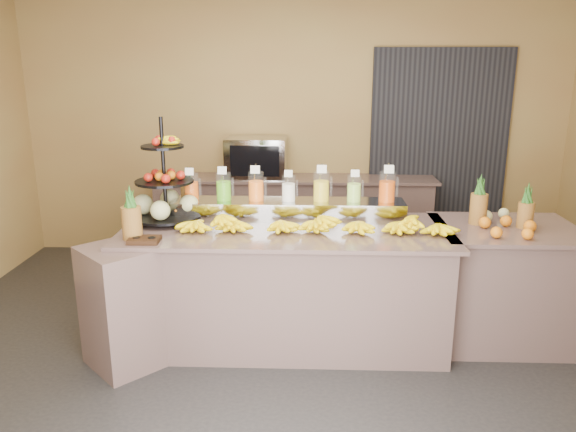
# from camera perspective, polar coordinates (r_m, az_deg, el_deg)

# --- Properties ---
(ground) EXTENTS (6.00, 6.00, 0.00)m
(ground) POSITION_cam_1_polar(r_m,az_deg,el_deg) (4.36, -0.33, -14.24)
(ground) COLOR black
(ground) RESTS_ON ground
(room_envelope) EXTENTS (6.04, 5.02, 2.82)m
(room_envelope) POSITION_cam_1_polar(r_m,az_deg,el_deg) (4.57, 2.45, 11.91)
(room_envelope) COLOR olive
(room_envelope) RESTS_ON ground
(buffet_counter) EXTENTS (2.75, 1.25, 0.93)m
(buffet_counter) POSITION_cam_1_polar(r_m,az_deg,el_deg) (4.39, -1.71, -7.23)
(buffet_counter) COLOR gray
(buffet_counter) RESTS_ON ground
(right_counter) EXTENTS (1.08, 0.88, 0.93)m
(right_counter) POSITION_cam_1_polar(r_m,az_deg,el_deg) (4.77, 20.89, -6.39)
(right_counter) COLOR gray
(right_counter) RESTS_ON ground
(back_ledge) EXTENTS (3.10, 0.55, 0.93)m
(back_ledge) POSITION_cam_1_polar(r_m,az_deg,el_deg) (6.27, 0.53, -0.18)
(back_ledge) COLOR gray
(back_ledge) RESTS_ON ground
(pitcher_tray) EXTENTS (1.85, 0.30, 0.15)m
(pitcher_tray) POSITION_cam_1_polar(r_m,az_deg,el_deg) (4.51, 0.06, 0.66)
(pitcher_tray) COLOR gray
(pitcher_tray) RESTS_ON buffet_counter
(juice_pitcher_orange_a) EXTENTS (0.12, 0.12, 0.28)m
(juice_pitcher_orange_a) POSITION_cam_1_polar(r_m,az_deg,el_deg) (4.57, -9.78, 2.79)
(juice_pitcher_orange_a) COLOR silver
(juice_pitcher_orange_a) RESTS_ON pitcher_tray
(juice_pitcher_green) EXTENTS (0.12, 0.13, 0.29)m
(juice_pitcher_green) POSITION_cam_1_polar(r_m,az_deg,el_deg) (4.52, -6.55, 2.85)
(juice_pitcher_green) COLOR silver
(juice_pitcher_green) RESTS_ON pitcher_tray
(juice_pitcher_orange_b) EXTENTS (0.13, 0.13, 0.30)m
(juice_pitcher_orange_b) POSITION_cam_1_polar(r_m,az_deg,el_deg) (4.49, -3.26, 2.87)
(juice_pitcher_orange_b) COLOR silver
(juice_pitcher_orange_b) RESTS_ON pitcher_tray
(juice_pitcher_milk) EXTENTS (0.11, 0.11, 0.27)m
(juice_pitcher_milk) POSITION_cam_1_polar(r_m,az_deg,el_deg) (4.47, 0.06, 2.70)
(juice_pitcher_milk) COLOR silver
(juice_pitcher_milk) RESTS_ON pitcher_tray
(juice_pitcher_lemon) EXTENTS (0.13, 0.13, 0.31)m
(juice_pitcher_lemon) POSITION_cam_1_polar(r_m,az_deg,el_deg) (4.47, 3.40, 2.86)
(juice_pitcher_lemon) COLOR silver
(juice_pitcher_lemon) RESTS_ON pitcher_tray
(juice_pitcher_lime) EXTENTS (0.11, 0.12, 0.27)m
(juice_pitcher_lime) POSITION_cam_1_polar(r_m,az_deg,el_deg) (4.49, 6.72, 2.66)
(juice_pitcher_lime) COLOR silver
(juice_pitcher_lime) RESTS_ON pitcher_tray
(juice_pitcher_orange_c) EXTENTS (0.13, 0.13, 0.32)m
(juice_pitcher_orange_c) POSITION_cam_1_polar(r_m,az_deg,el_deg) (4.51, 10.02, 2.78)
(juice_pitcher_orange_c) COLOR silver
(juice_pitcher_orange_c) RESTS_ON pitcher_tray
(banana_heap) EXTENTS (2.08, 0.19, 0.17)m
(banana_heap) POSITION_cam_1_polar(r_m,az_deg,el_deg) (4.19, 3.10, -0.65)
(banana_heap) COLOR yellow
(banana_heap) RESTS_ON buffet_counter
(fruit_stand) EXTENTS (0.67, 0.67, 0.82)m
(fruit_stand) POSITION_cam_1_polar(r_m,az_deg,el_deg) (4.52, -11.91, 2.11)
(fruit_stand) COLOR black
(fruit_stand) RESTS_ON buffet_counter
(condiment_caddy) EXTENTS (0.22, 0.16, 0.03)m
(condiment_caddy) POSITION_cam_1_polar(r_m,az_deg,el_deg) (4.07, -14.39, -2.37)
(condiment_caddy) COLOR black
(condiment_caddy) RESTS_ON buffet_counter
(pineapple_left_a) EXTENTS (0.14, 0.14, 0.40)m
(pineapple_left_a) POSITION_cam_1_polar(r_m,az_deg,el_deg) (4.13, -15.61, -0.30)
(pineapple_left_a) COLOR brown
(pineapple_left_a) RESTS_ON buffet_counter
(pineapple_left_b) EXTENTS (0.13, 0.13, 0.40)m
(pineapple_left_b) POSITION_cam_1_polar(r_m,az_deg,el_deg) (4.71, -10.03, 1.99)
(pineapple_left_b) COLOR brown
(pineapple_left_b) RESTS_ON buffet_counter
(right_fruit_pile) EXTENTS (0.45, 0.43, 0.24)m
(right_fruit_pile) POSITION_cam_1_polar(r_m,az_deg,el_deg) (4.52, 20.98, -0.35)
(right_fruit_pile) COLOR brown
(right_fruit_pile) RESTS_ON right_counter
(oven_warmer) EXTENTS (0.66, 0.48, 0.43)m
(oven_warmer) POSITION_cam_1_polar(r_m,az_deg,el_deg) (6.14, -3.21, 5.97)
(oven_warmer) COLOR gray
(oven_warmer) RESTS_ON back_ledge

